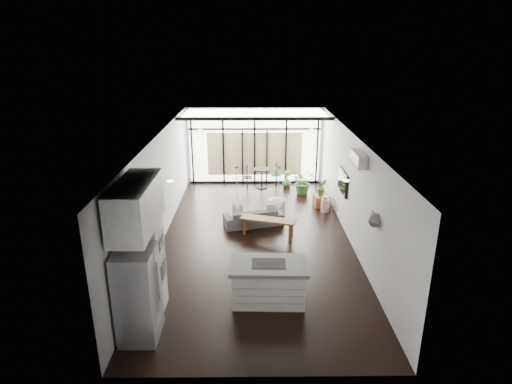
{
  "coord_description": "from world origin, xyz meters",
  "views": [
    {
      "loc": [
        -0.11,
        -10.43,
        5.03
      ],
      "look_at": [
        0.0,
        0.3,
        1.25
      ],
      "focal_mm": 30.0,
      "sensor_mm": 36.0,
      "label": 1
    }
  ],
  "objects_px": {
    "island": "(269,282)",
    "tv": "(343,182)",
    "fridge": "(138,294)",
    "pouf": "(277,206)",
    "milk_can": "(325,204)",
    "console_bench": "(268,227)",
    "sofa": "(253,214)"
  },
  "relations": [
    {
      "from": "console_bench",
      "to": "island",
      "type": "bearing_deg",
      "value": -74.67
    },
    {
      "from": "console_bench",
      "to": "pouf",
      "type": "bearing_deg",
      "value": 95.75
    },
    {
      "from": "island",
      "to": "milk_can",
      "type": "height_order",
      "value": "island"
    },
    {
      "from": "island",
      "to": "milk_can",
      "type": "distance_m",
      "value": 5.24
    },
    {
      "from": "pouf",
      "to": "milk_can",
      "type": "distance_m",
      "value": 1.53
    },
    {
      "from": "island",
      "to": "sofa",
      "type": "distance_m",
      "value": 3.87
    },
    {
      "from": "console_bench",
      "to": "tv",
      "type": "xyz_separation_m",
      "value": [
        2.13,
        0.72,
        1.06
      ]
    },
    {
      "from": "console_bench",
      "to": "milk_can",
      "type": "xyz_separation_m",
      "value": [
        1.85,
        1.71,
        0.01
      ]
    },
    {
      "from": "island",
      "to": "console_bench",
      "type": "xyz_separation_m",
      "value": [
        0.11,
        3.14,
        -0.18
      ]
    },
    {
      "from": "sofa",
      "to": "pouf",
      "type": "distance_m",
      "value": 1.17
    },
    {
      "from": "pouf",
      "to": "milk_can",
      "type": "xyz_separation_m",
      "value": [
        1.52,
        0.09,
        0.04
      ]
    },
    {
      "from": "fridge",
      "to": "pouf",
      "type": "xyz_separation_m",
      "value": [
        2.77,
        5.85,
        -0.64
      ]
    },
    {
      "from": "fridge",
      "to": "island",
      "type": "bearing_deg",
      "value": 24.91
    },
    {
      "from": "console_bench",
      "to": "tv",
      "type": "relative_size",
      "value": 1.37
    },
    {
      "from": "milk_can",
      "to": "sofa",
      "type": "bearing_deg",
      "value": -156.08
    },
    {
      "from": "tv",
      "to": "milk_can",
      "type": "bearing_deg",
      "value": 105.8
    },
    {
      "from": "fridge",
      "to": "pouf",
      "type": "bearing_deg",
      "value": 64.65
    },
    {
      "from": "sofa",
      "to": "fridge",
      "type": "bearing_deg",
      "value": 53.17
    },
    {
      "from": "island",
      "to": "tv",
      "type": "relative_size",
      "value": 1.41
    },
    {
      "from": "sofa",
      "to": "milk_can",
      "type": "height_order",
      "value": "sofa"
    },
    {
      "from": "fridge",
      "to": "tv",
      "type": "distance_m",
      "value": 6.75
    },
    {
      "from": "console_bench",
      "to": "fridge",
      "type": "bearing_deg",
      "value": -102.73
    },
    {
      "from": "sofa",
      "to": "pouf",
      "type": "height_order",
      "value": "sofa"
    },
    {
      "from": "console_bench",
      "to": "tv",
      "type": "height_order",
      "value": "tv"
    },
    {
      "from": "tv",
      "to": "island",
      "type": "bearing_deg",
      "value": -120.08
    },
    {
      "from": "island",
      "to": "pouf",
      "type": "height_order",
      "value": "island"
    },
    {
      "from": "fridge",
      "to": "pouf",
      "type": "distance_m",
      "value": 6.5
    },
    {
      "from": "sofa",
      "to": "console_bench",
      "type": "xyz_separation_m",
      "value": [
        0.4,
        -0.71,
        -0.09
      ]
    },
    {
      "from": "island",
      "to": "console_bench",
      "type": "relative_size",
      "value": 1.03
    },
    {
      "from": "tv",
      "to": "pouf",
      "type": "bearing_deg",
      "value": 153.46
    },
    {
      "from": "island",
      "to": "milk_can",
      "type": "relative_size",
      "value": 3.02
    },
    {
      "from": "console_bench",
      "to": "pouf",
      "type": "relative_size",
      "value": 2.8
    }
  ]
}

